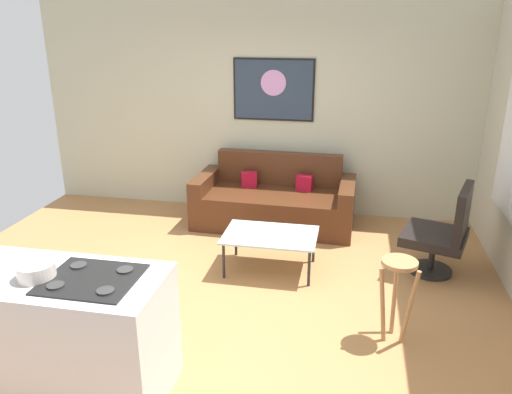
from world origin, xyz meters
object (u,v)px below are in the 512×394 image
Objects in this scene: mixing_bowl at (36,271)px; wall_painting at (273,90)px; coffee_table at (270,237)px; armchair at (444,232)px; couch at (275,202)px; bar_stool at (398,282)px.

wall_painting is at bearing 76.34° from mixing_bowl.
armchair reaches higher than coffee_table.
bar_stool is (1.35, -2.26, 0.23)m from couch.
mixing_bowl is at bearing -107.39° from couch.
armchair is 0.91× the size of wall_painting.
mixing_bowl is at bearing -120.01° from coffee_table.
bar_stool reaches higher than coffee_table.
coffee_table is at bearing -171.94° from armchair.
mixing_bowl is at bearing -103.66° from wall_painting.
couch is at bearing 97.10° from coffee_table.
couch is 2.65m from bar_stool.
couch is at bearing -77.53° from wall_painting.
armchair reaches higher than bar_stool.
coffee_table is 1.00× the size of armchair.
armchair is 3.79m from mixing_bowl.
couch is at bearing 120.86° from bar_stool.
couch is 1.91× the size of wall_painting.
mixing_bowl reaches higher than couch.
couch reaches higher than bar_stool.
coffee_table is 0.91× the size of wall_painting.
couch is 2.09× the size of armchair.
bar_stool is at bearing -62.14° from wall_painting.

